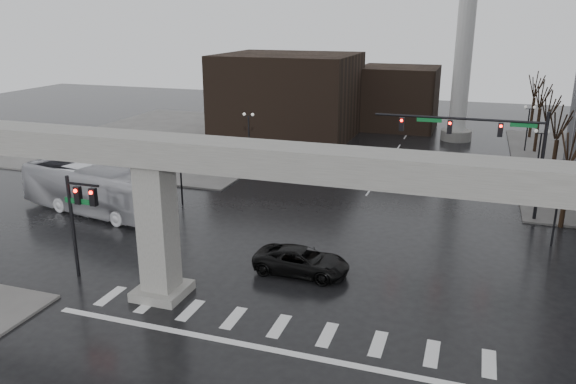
% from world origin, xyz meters
% --- Properties ---
extents(ground, '(160.00, 160.00, 0.00)m').
position_xyz_m(ground, '(0.00, 0.00, 0.00)').
color(ground, black).
rests_on(ground, ground).
extents(sidewalk_nw, '(28.00, 36.00, 0.15)m').
position_xyz_m(sidewalk_nw, '(-26.00, 36.00, 0.07)').
color(sidewalk_nw, slate).
rests_on(sidewalk_nw, ground).
extents(elevated_guideway, '(48.00, 2.60, 8.70)m').
position_xyz_m(elevated_guideway, '(1.26, 0.00, 6.88)').
color(elevated_guideway, '#999791').
rests_on(elevated_guideway, ground).
extents(building_far_left, '(16.00, 14.00, 10.00)m').
position_xyz_m(building_far_left, '(-14.00, 42.00, 5.00)').
color(building_far_left, black).
rests_on(building_far_left, ground).
extents(building_far_mid, '(10.00, 10.00, 8.00)m').
position_xyz_m(building_far_mid, '(-2.00, 52.00, 4.00)').
color(building_far_mid, black).
rests_on(building_far_mid, ground).
extents(smokestack, '(3.60, 3.60, 30.00)m').
position_xyz_m(smokestack, '(6.00, 46.00, 13.35)').
color(smokestack, silver).
rests_on(smokestack, ground).
extents(signal_mast_arm, '(12.12, 0.43, 8.00)m').
position_xyz_m(signal_mast_arm, '(8.99, 18.80, 5.83)').
color(signal_mast_arm, black).
rests_on(signal_mast_arm, ground).
extents(signal_left_pole, '(2.30, 0.30, 6.00)m').
position_xyz_m(signal_left_pole, '(-12.25, 0.50, 4.07)').
color(signal_left_pole, black).
rests_on(signal_left_pole, ground).
extents(lamp_right_0, '(1.22, 0.32, 5.11)m').
position_xyz_m(lamp_right_0, '(13.50, 14.00, 3.47)').
color(lamp_right_0, black).
rests_on(lamp_right_0, ground).
extents(lamp_right_1, '(1.22, 0.32, 5.11)m').
position_xyz_m(lamp_right_1, '(13.50, 28.00, 3.47)').
color(lamp_right_1, black).
rests_on(lamp_right_1, ground).
extents(lamp_right_2, '(1.22, 0.32, 5.11)m').
position_xyz_m(lamp_right_2, '(13.50, 42.00, 3.47)').
color(lamp_right_2, black).
rests_on(lamp_right_2, ground).
extents(lamp_left_0, '(1.22, 0.32, 5.11)m').
position_xyz_m(lamp_left_0, '(-13.50, 14.00, 3.47)').
color(lamp_left_0, black).
rests_on(lamp_left_0, ground).
extents(lamp_left_1, '(1.22, 0.32, 5.11)m').
position_xyz_m(lamp_left_1, '(-13.50, 28.00, 3.47)').
color(lamp_left_1, black).
rests_on(lamp_left_1, ground).
extents(lamp_left_2, '(1.22, 0.32, 5.11)m').
position_xyz_m(lamp_left_2, '(-13.50, 42.00, 3.47)').
color(lamp_left_2, black).
rests_on(lamp_left_2, ground).
extents(tree_right_0, '(1.09, 1.58, 7.50)m').
position_xyz_m(tree_right_0, '(14.53, 18.02, 2.79)').
color(tree_right_0, black).
rests_on(tree_right_0, ground).
extents(tree_right_1, '(1.09, 1.61, 7.67)m').
position_xyz_m(tree_right_1, '(14.53, 26.02, 2.85)').
color(tree_right_1, black).
rests_on(tree_right_1, ground).
extents(tree_right_2, '(1.10, 1.63, 7.85)m').
position_xyz_m(tree_right_2, '(14.53, 34.02, 2.91)').
color(tree_right_2, black).
rests_on(tree_right_2, ground).
extents(tree_right_3, '(1.11, 1.66, 8.02)m').
position_xyz_m(tree_right_3, '(14.53, 42.02, 2.98)').
color(tree_right_3, black).
rests_on(tree_right_3, ground).
extents(tree_right_4, '(1.12, 1.69, 8.19)m').
position_xyz_m(tree_right_4, '(14.53, 50.02, 3.04)').
color(tree_right_4, black).
rests_on(tree_right_4, ground).
extents(pickup_truck, '(5.62, 2.72, 1.54)m').
position_xyz_m(pickup_truck, '(-0.72, 4.93, 0.77)').
color(pickup_truck, black).
rests_on(pickup_truck, ground).
extents(city_bus, '(13.55, 5.64, 3.68)m').
position_xyz_m(city_bus, '(-18.57, 10.05, 1.84)').
color(city_bus, silver).
rests_on(city_bus, ground).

